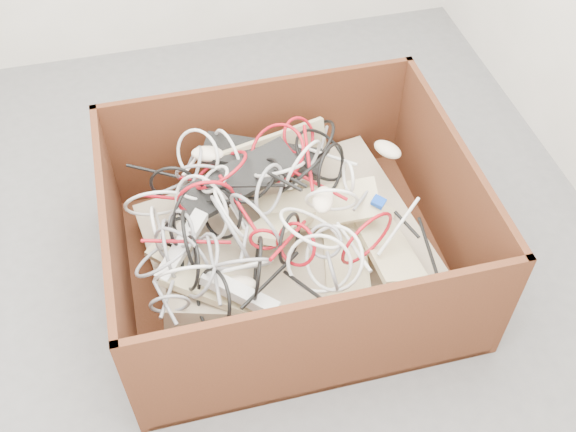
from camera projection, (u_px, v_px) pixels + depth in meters
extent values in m
plane|color=#565659|center=(230.00, 264.00, 2.63)|extent=(3.00, 3.00, 0.00)
cube|color=#3F1F0F|center=(289.00, 269.00, 2.59)|extent=(1.23, 1.03, 0.03)
cube|color=#3F1F0F|center=(259.00, 135.00, 2.73)|extent=(1.23, 0.03, 0.53)
cube|color=#3F1F0F|center=(329.00, 347.00, 2.08)|extent=(1.23, 0.02, 0.53)
cube|color=#3F1F0F|center=(448.00, 197.00, 2.50)|extent=(0.02, 0.98, 0.53)
cube|color=#3F1F0F|center=(117.00, 259.00, 2.31)|extent=(0.03, 0.98, 0.53)
cube|color=tan|center=(288.00, 254.00, 2.55)|extent=(1.08, 0.93, 0.20)
cube|color=tan|center=(265.00, 261.00, 2.43)|extent=(0.77, 0.69, 0.21)
cube|color=tan|center=(196.00, 223.00, 2.48)|extent=(0.40, 0.42, 0.07)
cube|color=tan|center=(336.00, 208.00, 2.54)|extent=(0.45, 0.34, 0.09)
cube|color=tan|center=(347.00, 275.00, 2.34)|extent=(0.25, 0.45, 0.03)
cube|color=tan|center=(227.00, 291.00, 2.24)|extent=(0.43, 0.35, 0.15)
cube|color=tan|center=(387.00, 247.00, 2.36)|extent=(0.17, 0.43, 0.17)
cube|color=tan|center=(275.00, 153.00, 2.53)|extent=(0.43, 0.17, 0.16)
cube|color=tan|center=(288.00, 219.00, 2.38)|extent=(0.40, 0.37, 0.23)
cube|color=tan|center=(319.00, 207.00, 2.42)|extent=(0.43, 0.21, 0.14)
cube|color=black|center=(262.00, 155.00, 2.46)|extent=(0.45, 0.29, 0.08)
cube|color=black|center=(239.00, 180.00, 2.36)|extent=(0.45, 0.26, 0.10)
ellipsoid|color=beige|center=(186.00, 228.00, 2.31)|extent=(0.13, 0.14, 0.04)
ellipsoid|color=beige|center=(388.00, 149.00, 2.55)|extent=(0.12, 0.14, 0.04)
ellipsoid|color=beige|center=(238.00, 285.00, 2.18)|extent=(0.13, 0.09, 0.04)
ellipsoid|color=beige|center=(323.00, 200.00, 2.23)|extent=(0.11, 0.14, 0.04)
ellipsoid|color=beige|center=(208.00, 154.00, 2.42)|extent=(0.13, 0.10, 0.04)
cube|color=silver|center=(182.00, 246.00, 2.24)|extent=(0.21, 0.23, 0.11)
cube|color=silver|center=(240.00, 293.00, 2.15)|extent=(0.24, 0.20, 0.09)
cube|color=#0C39B7|center=(379.00, 202.00, 2.38)|extent=(0.06, 0.06, 0.03)
torus|color=black|center=(290.00, 239.00, 2.20)|extent=(0.15, 0.20, 0.24)
torus|color=#9E0B16|center=(264.00, 239.00, 2.17)|extent=(0.14, 0.05, 0.14)
torus|color=gray|center=(270.00, 190.00, 2.24)|extent=(0.18, 0.20, 0.25)
torus|color=gray|center=(181.00, 229.00, 2.21)|extent=(0.12, 0.16, 0.14)
torus|color=black|center=(178.00, 229.00, 2.24)|extent=(0.08, 0.16, 0.17)
torus|color=#9E0B16|center=(277.00, 153.00, 2.39)|extent=(0.21, 0.27, 0.21)
torus|color=silver|center=(156.00, 204.00, 2.39)|extent=(0.28, 0.11, 0.27)
torus|color=black|center=(315.00, 143.00, 2.55)|extent=(0.18, 0.27, 0.22)
torus|color=gray|center=(243.00, 264.00, 2.12)|extent=(0.26, 0.14, 0.23)
torus|color=silver|center=(228.00, 156.00, 2.48)|extent=(0.08, 0.22, 0.22)
torus|color=black|center=(190.00, 263.00, 2.18)|extent=(0.09, 0.25, 0.24)
torus|color=gray|center=(171.00, 249.00, 2.24)|extent=(0.05, 0.24, 0.24)
torus|color=silver|center=(311.00, 228.00, 2.13)|extent=(0.24, 0.29, 0.19)
torus|color=silver|center=(303.00, 165.00, 2.34)|extent=(0.23, 0.18, 0.27)
torus|color=black|center=(304.00, 171.00, 2.39)|extent=(0.29, 0.21, 0.27)
torus|color=silver|center=(157.00, 229.00, 2.30)|extent=(0.04, 0.22, 0.22)
torus|color=gray|center=(332.00, 271.00, 2.17)|extent=(0.05, 0.17, 0.16)
torus|color=black|center=(261.00, 179.00, 2.35)|extent=(0.14, 0.18, 0.15)
torus|color=#9E0B16|center=(297.00, 244.00, 2.17)|extent=(0.11, 0.19, 0.19)
torus|color=gray|center=(166.00, 254.00, 2.19)|extent=(0.30, 0.26, 0.21)
torus|color=silver|center=(348.00, 177.00, 2.36)|extent=(0.02, 0.15, 0.15)
torus|color=#9E0B16|center=(206.00, 199.00, 2.26)|extent=(0.22, 0.05, 0.22)
torus|color=black|center=(257.00, 268.00, 2.16)|extent=(0.09, 0.29, 0.29)
torus|color=silver|center=(201.00, 209.00, 2.28)|extent=(0.17, 0.29, 0.30)
torus|color=silver|center=(319.00, 264.00, 2.14)|extent=(0.23, 0.17, 0.20)
torus|color=black|center=(213.00, 301.00, 2.12)|extent=(0.14, 0.29, 0.27)
torus|color=silver|center=(195.00, 196.00, 2.37)|extent=(0.16, 0.14, 0.11)
torus|color=#9E0B16|center=(194.00, 179.00, 2.46)|extent=(0.15, 0.11, 0.13)
torus|color=black|center=(181.00, 232.00, 2.29)|extent=(0.19, 0.04, 0.19)
torus|color=silver|center=(215.00, 179.00, 2.32)|extent=(0.15, 0.17, 0.10)
torus|color=gray|center=(182.00, 255.00, 2.21)|extent=(0.23, 0.24, 0.32)
torus|color=#9E0B16|center=(367.00, 239.00, 2.22)|extent=(0.29, 0.15, 0.32)
torus|color=silver|center=(280.00, 169.00, 2.35)|extent=(0.25, 0.20, 0.17)
torus|color=black|center=(222.00, 213.00, 2.30)|extent=(0.15, 0.22, 0.23)
torus|color=silver|center=(198.00, 155.00, 2.43)|extent=(0.17, 0.22, 0.25)
torus|color=silver|center=(187.00, 276.00, 2.18)|extent=(0.31, 0.14, 0.29)
torus|color=gray|center=(170.00, 304.00, 2.12)|extent=(0.18, 0.04, 0.18)
torus|color=black|center=(321.00, 155.00, 2.46)|extent=(0.27, 0.31, 0.19)
torus|color=gray|center=(202.00, 265.00, 2.17)|extent=(0.15, 0.28, 0.24)
torus|color=silver|center=(231.00, 213.00, 2.22)|extent=(0.13, 0.28, 0.26)
torus|color=gray|center=(199.00, 174.00, 2.40)|extent=(0.24, 0.11, 0.23)
torus|color=black|center=(189.00, 238.00, 2.17)|extent=(0.04, 0.26, 0.26)
torus|color=#9E0B16|center=(220.00, 170.00, 2.36)|extent=(0.22, 0.22, 0.19)
torus|color=silver|center=(334.00, 258.00, 2.16)|extent=(0.23, 0.24, 0.19)
torus|color=gray|center=(230.00, 228.00, 2.21)|extent=(0.13, 0.28, 0.26)
torus|color=silver|center=(332.00, 200.00, 2.27)|extent=(0.25, 0.09, 0.24)
torus|color=black|center=(190.00, 209.00, 2.29)|extent=(0.16, 0.16, 0.21)
torus|color=gray|center=(256.00, 222.00, 2.20)|extent=(0.17, 0.30, 0.33)
torus|color=black|center=(173.00, 184.00, 2.38)|extent=(0.20, 0.05, 0.20)
torus|color=gray|center=(191.00, 173.00, 2.45)|extent=(0.11, 0.27, 0.26)
torus|color=black|center=(331.00, 169.00, 2.35)|extent=(0.14, 0.19, 0.22)
torus|color=#9E0B16|center=(299.00, 136.00, 2.49)|extent=(0.17, 0.13, 0.17)
torus|color=gray|center=(325.00, 241.00, 2.16)|extent=(0.15, 0.11, 0.12)
cylinder|color=silver|center=(243.00, 267.00, 2.16)|extent=(0.20, 0.04, 0.07)
cylinder|color=black|center=(306.00, 287.00, 2.11)|extent=(0.10, 0.20, 0.08)
cylinder|color=black|center=(229.00, 186.00, 2.38)|extent=(0.24, 0.07, 0.03)
cylinder|color=silver|center=(399.00, 226.00, 2.30)|extent=(0.20, 0.17, 0.09)
cylinder|color=#9E0B16|center=(288.00, 240.00, 2.16)|extent=(0.17, 0.20, 0.09)
cylinder|color=silver|center=(326.00, 155.00, 2.45)|extent=(0.19, 0.19, 0.04)
cylinder|color=black|center=(285.00, 182.00, 2.23)|extent=(0.10, 0.11, 0.02)
cylinder|color=black|center=(407.00, 225.00, 2.31)|extent=(0.06, 0.12, 0.04)
cylinder|color=#9E0B16|center=(308.00, 158.00, 2.34)|extent=(0.06, 0.29, 0.05)
cylinder|color=black|center=(231.00, 201.00, 2.28)|extent=(0.16, 0.07, 0.03)
cylinder|color=#9E0B16|center=(186.00, 242.00, 2.20)|extent=(0.29, 0.06, 0.05)
cylinder|color=gray|center=(165.00, 303.00, 2.10)|extent=(0.06, 0.16, 0.04)
cylinder|color=silver|center=(196.00, 158.00, 2.47)|extent=(0.13, 0.15, 0.03)
cylinder|color=gray|center=(323.00, 141.00, 2.58)|extent=(0.09, 0.17, 0.03)
cylinder|color=black|center=(429.00, 250.00, 2.25)|extent=(0.05, 0.29, 0.02)
cylinder|color=#9E0B16|center=(238.00, 203.00, 2.25)|extent=(0.09, 0.25, 0.05)
cylinder|color=#9E0B16|center=(179.00, 199.00, 2.37)|extent=(0.27, 0.14, 0.03)
cylinder|color=gray|center=(171.00, 188.00, 2.50)|extent=(0.13, 0.03, 0.04)
cylinder|color=gray|center=(244.00, 244.00, 2.16)|extent=(0.06, 0.12, 0.04)
cylinder|color=#9E0B16|center=(242.00, 182.00, 2.36)|extent=(0.07, 0.20, 0.02)
cylinder|color=silver|center=(354.00, 247.00, 2.16)|extent=(0.05, 0.23, 0.04)
cylinder|color=black|center=(291.00, 178.00, 2.28)|extent=(0.10, 0.09, 0.04)
cylinder|color=gray|center=(167.00, 299.00, 2.13)|extent=(0.07, 0.14, 0.02)
cylinder|color=#9E0B16|center=(318.00, 184.00, 2.31)|extent=(0.18, 0.14, 0.09)
cylinder|color=black|center=(167.00, 174.00, 2.47)|extent=(0.28, 0.11, 0.08)
cylinder|color=gray|center=(214.00, 268.00, 2.14)|extent=(0.02, 0.26, 0.06)
cylinder|color=black|center=(270.00, 280.00, 2.13)|extent=(0.23, 0.17, 0.03)
cylinder|color=black|center=(246.00, 186.00, 2.28)|extent=(0.27, 0.04, 0.05)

